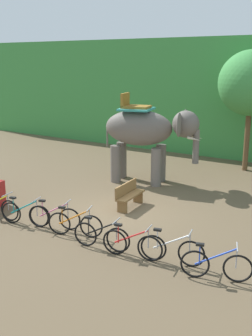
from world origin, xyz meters
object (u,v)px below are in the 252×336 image
tree_center (251,83)px  bike_blue (216,265)px  bike_teal (25,214)px  wooden_bench (129,194)px  bike_pink (55,217)px  bike_black (101,236)px  bike_white (172,250)px  elephant (146,132)px  bike_orange (75,224)px  bike_red (132,244)px

tree_center → bike_blue: bearing=-76.9°
bike_teal → wooden_bench: size_ratio=1.10×
tree_center → bike_pink: bearing=-106.0°
bike_pink → bike_black: 2.12m
bike_white → bike_blue: bearing=-8.5°
elephant → bike_black: size_ratio=2.51×
bike_pink → wooden_bench: (0.95, 2.86, 0.09)m
tree_center → wooden_bench: tree_center is taller
bike_orange → elephant: bearing=99.6°
tree_center → elephant: bearing=-125.5°
bike_orange → bike_black: size_ratio=0.96×
wooden_bench → tree_center: bearing=74.9°
wooden_bench → bike_white: bearing=-43.2°
bike_teal → bike_white: size_ratio=0.99×
bike_black → bike_red: bearing=0.3°
bike_pink → bike_blue: size_ratio=1.01×
elephant → bike_blue: size_ratio=2.60×
tree_center → bike_blue: (2.43, -10.49, -3.70)m
bike_red → bike_black: bearing=-179.7°
tree_center → bike_white: (1.18, -10.30, -3.70)m
bike_orange → bike_black: (1.17, -0.29, 0.00)m
bike_pink → bike_black: bearing=-11.0°
bike_red → bike_white: same height
wooden_bench → bike_blue: bearing=-35.6°
bike_red → bike_blue: same height
bike_black → bike_blue: 3.28m
elephant → bike_teal: elephant is taller
bike_orange → bike_blue: same height
bike_blue → bike_orange: bearing=177.6°
bike_pink → bike_black: (2.08, -0.40, 0.00)m
bike_pink → bike_blue: 5.37m
bike_red → bike_teal: bearing=178.8°
tree_center → bike_white: size_ratio=3.32×
tree_center → bike_black: (-0.84, -10.59, -3.70)m
bike_pink → bike_white: same height
bike_orange → bike_red: same height
tree_center → bike_red: bearing=-89.2°
bike_blue → wooden_bench: (-4.41, 3.16, 0.09)m
bike_black → bike_blue: (3.28, 0.10, 0.00)m
bike_orange → wooden_bench: (0.03, 2.98, 0.09)m
tree_center → bike_teal: (-3.90, -10.50, -3.70)m
bike_red → bike_orange: bearing=172.6°
bike_teal → bike_orange: bearing=5.8°
bike_teal → bike_white: same height
wooden_bench → bike_pink: bearing=-108.3°
bike_black → wooden_bench: size_ratio=1.11×
bike_teal → wooden_bench: (1.92, 3.17, 0.09)m
bike_teal → bike_black: same height
bike_blue → bike_white: bearing=171.5°
bike_orange → bike_red: bearing=-7.4°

